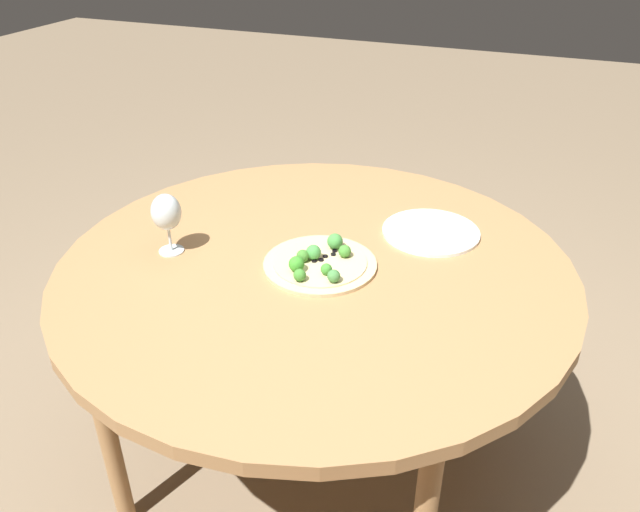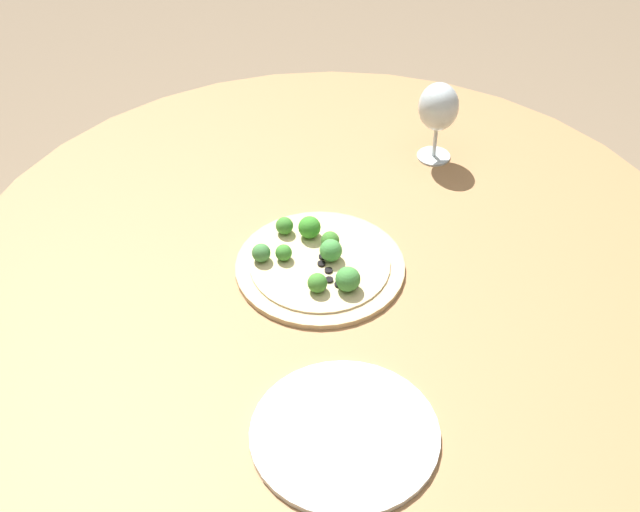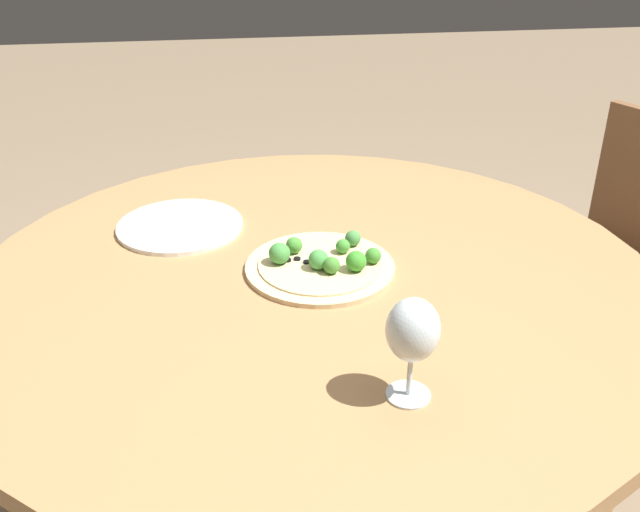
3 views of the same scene
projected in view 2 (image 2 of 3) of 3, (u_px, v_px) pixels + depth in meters
ground_plane at (331, 502)px, 2.04m from camera, size 12.00×12.00×0.00m
dining_table at (334, 289)px, 1.59m from camera, size 1.36×1.36×0.73m
pizza at (319, 263)px, 1.55m from camera, size 0.30×0.30×0.06m
wine_glass at (438, 108)px, 1.73m from camera, size 0.08×0.08×0.17m
plate_near at (345, 434)px, 1.28m from camera, size 0.28×0.28×0.01m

